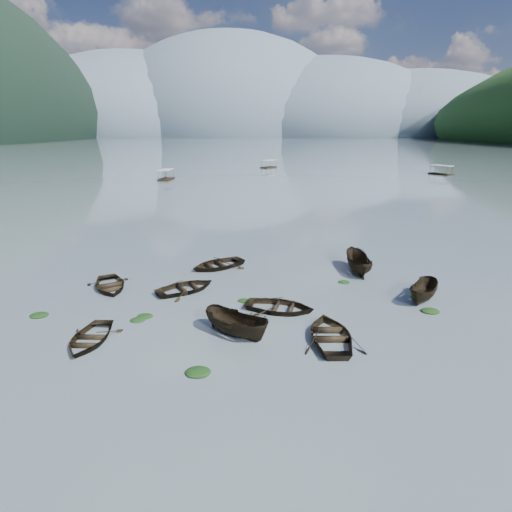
{
  "coord_description": "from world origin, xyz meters",
  "views": [
    {
      "loc": [
        0.14,
        -18.14,
        11.48
      ],
      "look_at": [
        0.0,
        12.0,
        2.0
      ],
      "focal_mm": 28.0,
      "sensor_mm": 36.0,
      "label": 1
    }
  ],
  "objects_px": {
    "pontoon_left": "(166,180)",
    "pontoon_centre": "(269,168)",
    "rowboat_0": "(90,342)",
    "rowboat_3": "(331,339)"
  },
  "relations": [
    {
      "from": "rowboat_0",
      "to": "rowboat_3",
      "type": "height_order",
      "value": "rowboat_3"
    },
    {
      "from": "pontoon_left",
      "to": "pontoon_centre",
      "type": "xyz_separation_m",
      "value": [
        25.89,
        33.32,
        0.0
      ]
    },
    {
      "from": "rowboat_3",
      "to": "pontoon_centre",
      "type": "height_order",
      "value": "pontoon_centre"
    },
    {
      "from": "rowboat_0",
      "to": "pontoon_centre",
      "type": "relative_size",
      "value": 0.68
    },
    {
      "from": "rowboat_3",
      "to": "pontoon_left",
      "type": "distance_m",
      "value": 82.3
    },
    {
      "from": "pontoon_centre",
      "to": "pontoon_left",
      "type": "bearing_deg",
      "value": -92.3
    },
    {
      "from": "rowboat_0",
      "to": "pontoon_left",
      "type": "xyz_separation_m",
      "value": [
        -12.8,
        78.19,
        0.0
      ]
    },
    {
      "from": "rowboat_0",
      "to": "rowboat_3",
      "type": "distance_m",
      "value": 13.79
    },
    {
      "from": "rowboat_0",
      "to": "rowboat_3",
      "type": "bearing_deg",
      "value": 3.41
    },
    {
      "from": "rowboat_0",
      "to": "pontoon_left",
      "type": "bearing_deg",
      "value": 101.44
    }
  ]
}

